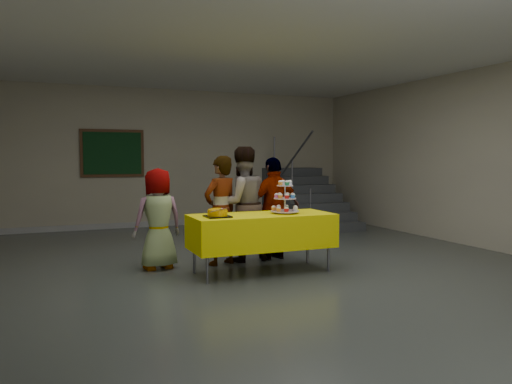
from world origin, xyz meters
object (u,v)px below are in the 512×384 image
cupcake_stand (285,200)px  schoolchild_a (158,219)px  schoolchild_d (274,208)px  bake_table (262,230)px  noticeboard (113,153)px  bear_cake (218,212)px  schoolchild_c (242,204)px  staircase (303,202)px  schoolchild_b (221,210)px

cupcake_stand → schoolchild_a: size_ratio=0.32×
cupcake_stand → schoolchild_d: size_ratio=0.29×
bake_table → noticeboard: size_ratio=1.45×
bake_table → schoolchild_d: size_ratio=1.24×
bear_cake → schoolchild_c: 1.08m
cupcake_stand → schoolchild_c: size_ratio=0.27×
bear_cake → staircase: (3.41, 4.13, -0.34)m
schoolchild_b → schoolchild_d: 0.87m
cupcake_stand → noticeboard: (-1.64, 4.92, 0.65)m
schoolchild_c → schoolchild_d: (0.50, -0.05, -0.08)m
noticeboard → staircase: bearing=-11.6°
cupcake_stand → staircase: (2.45, 4.08, -0.46)m
bear_cake → schoolchild_d: schoolchild_d is taller
schoolchild_d → noticeboard: (-1.84, 4.15, 0.84)m
schoolchild_a → schoolchild_b: 0.88m
bake_table → noticeboard: noticeboard is taller
schoolchild_b → staircase: bearing=-154.3°
cupcake_stand → schoolchild_d: schoolchild_d is taller
bake_table → cupcake_stand: 0.51m
bake_table → schoolchild_d: 0.93m
schoolchild_b → noticeboard: noticeboard is taller
schoolchild_c → staircase: staircase is taller
staircase → noticeboard: noticeboard is taller
cupcake_stand → bear_cake: (-0.96, -0.05, -0.12)m
bake_table → bear_cake: size_ratio=5.25×
cupcake_stand → schoolchild_b: (-0.67, 0.69, -0.18)m
staircase → schoolchild_b: bearing=-132.6°
bear_cake → noticeboard: 5.07m
schoolchild_b → schoolchild_c: bearing=177.2°
schoolchild_d → schoolchild_c: bearing=-14.5°
bear_cake → schoolchild_a: schoolchild_a is taller
schoolchild_a → schoolchild_b: (0.87, -0.07, 0.08)m
cupcake_stand → schoolchild_c: 0.87m
schoolchild_a → schoolchild_c: 1.25m
bake_table → staircase: staircase is taller
schoolchild_b → bear_cake: bearing=46.7°
bake_table → bear_cake: bearing=-173.5°
bake_table → noticeboard: 5.17m
schoolchild_b → staircase: 4.62m
bear_cake → schoolchild_b: size_ratio=0.23×
schoolchild_d → noticeboard: noticeboard is taller
bake_table → schoolchild_b: schoolchild_b is taller
schoolchild_d → staircase: bearing=-133.4°
cupcake_stand → staircase: staircase is taller
bear_cake → noticeboard: (-0.68, 4.96, 0.77)m
schoolchild_d → cupcake_stand: bearing=66.3°
schoolchild_d → schoolchild_a: bearing=-9.0°
cupcake_stand → noticeboard: size_ratio=0.34×
schoolchild_b → staircase: (3.12, 3.39, -0.28)m
bake_table → cupcake_stand: size_ratio=4.22×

